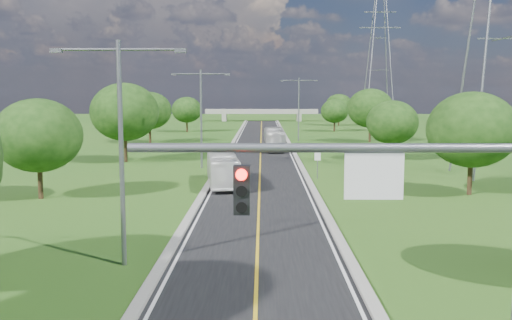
# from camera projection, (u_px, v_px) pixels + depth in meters

# --- Properties ---
(ground) EXTENTS (260.00, 260.00, 0.00)m
(ground) POSITION_uv_depth(u_px,v_px,m) (261.00, 153.00, 73.35)
(ground) COLOR #235116
(ground) RESTS_ON ground
(road) EXTENTS (8.00, 150.00, 0.06)m
(road) POSITION_uv_depth(u_px,v_px,m) (261.00, 148.00, 79.30)
(road) COLOR black
(road) RESTS_ON ground
(curb_left) EXTENTS (0.50, 150.00, 0.22)m
(curb_left) POSITION_uv_depth(u_px,v_px,m) (230.00, 147.00, 79.34)
(curb_left) COLOR gray
(curb_left) RESTS_ON ground
(curb_right) EXTENTS (0.50, 150.00, 0.22)m
(curb_right) POSITION_uv_depth(u_px,v_px,m) (291.00, 147.00, 79.25)
(curb_right) COLOR gray
(curb_right) RESTS_ON ground
(signal_mast) EXTENTS (8.54, 0.33, 7.20)m
(signal_mast) POSITION_uv_depth(u_px,v_px,m) (423.00, 227.00, 12.16)
(signal_mast) COLOR slate
(signal_mast) RESTS_ON ground
(speed_limit_sign) EXTENTS (0.55, 0.09, 2.40)m
(speed_limit_sign) POSITION_uv_depth(u_px,v_px,m) (317.00, 161.00, 51.24)
(speed_limit_sign) COLOR slate
(speed_limit_sign) RESTS_ON ground
(overpass) EXTENTS (30.00, 3.00, 3.20)m
(overpass) POSITION_uv_depth(u_px,v_px,m) (262.00, 112.00, 152.49)
(overpass) COLOR gray
(overpass) RESTS_ON ground
(streetlight_near_left) EXTENTS (5.90, 0.25, 10.00)m
(streetlight_near_left) POSITION_uv_depth(u_px,v_px,m) (121.00, 134.00, 25.06)
(streetlight_near_left) COLOR slate
(streetlight_near_left) RESTS_ON ground
(streetlight_mid_left) EXTENTS (5.90, 0.25, 10.00)m
(streetlight_mid_left) POSITION_uv_depth(u_px,v_px,m) (201.00, 110.00, 57.82)
(streetlight_mid_left) COLOR slate
(streetlight_mid_left) RESTS_ON ground
(streetlight_far_right) EXTENTS (5.90, 0.25, 10.00)m
(streetlight_far_right) POSITION_uv_depth(u_px,v_px,m) (299.00, 104.00, 90.45)
(streetlight_far_right) COLOR slate
(streetlight_far_right) RESTS_ON ground
(power_tower_near) EXTENTS (9.00, 6.40, 28.00)m
(power_tower_near) POSITION_uv_depth(u_px,v_px,m) (503.00, 23.00, 51.58)
(power_tower_near) COLOR slate
(power_tower_near) RESTS_ON ground
(power_tower_far) EXTENTS (9.00, 6.40, 28.00)m
(power_tower_far) POSITION_uv_depth(u_px,v_px,m) (379.00, 64.00, 126.00)
(power_tower_far) COLOR slate
(power_tower_far) RESTS_ON ground
(tree_lb) EXTENTS (6.30, 6.30, 7.33)m
(tree_lb) POSITION_uv_depth(u_px,v_px,m) (38.00, 135.00, 41.21)
(tree_lb) COLOR black
(tree_lb) RESTS_ON ground
(tree_lc) EXTENTS (7.56, 7.56, 8.79)m
(tree_lc) POSITION_uv_depth(u_px,v_px,m) (125.00, 112.00, 62.93)
(tree_lc) COLOR black
(tree_lc) RESTS_ON ground
(tree_ld) EXTENTS (6.72, 6.72, 7.82)m
(tree_ld) POSITION_uv_depth(u_px,v_px,m) (150.00, 111.00, 86.85)
(tree_ld) COLOR black
(tree_ld) RESTS_ON ground
(tree_le) EXTENTS (5.88, 5.88, 6.84)m
(tree_le) POSITION_uv_depth(u_px,v_px,m) (187.00, 110.00, 110.73)
(tree_le) COLOR black
(tree_le) RESTS_ON ground
(tree_rb) EXTENTS (6.72, 6.72, 7.82)m
(tree_rb) POSITION_uv_depth(u_px,v_px,m) (472.00, 130.00, 42.80)
(tree_rb) COLOR black
(tree_rb) RESTS_ON ground
(tree_rc) EXTENTS (5.88, 5.88, 6.84)m
(tree_rc) POSITION_uv_depth(u_px,v_px,m) (392.00, 122.00, 64.72)
(tree_rc) COLOR black
(tree_rc) RESTS_ON ground
(tree_rd) EXTENTS (7.14, 7.14, 8.30)m
(tree_rd) POSITION_uv_depth(u_px,v_px,m) (370.00, 108.00, 88.42)
(tree_rd) COLOR black
(tree_rd) RESTS_ON ground
(tree_re) EXTENTS (5.46, 5.46, 6.35)m
(tree_re) POSITION_uv_depth(u_px,v_px,m) (335.00, 111.00, 112.43)
(tree_re) COLOR black
(tree_re) RESTS_ON ground
(tree_rf) EXTENTS (6.30, 6.30, 7.33)m
(tree_rf) POSITION_uv_depth(u_px,v_px,m) (339.00, 106.00, 132.17)
(tree_rf) COLOR black
(tree_rf) RESTS_ON ground
(bus_outbound) EXTENTS (2.69, 10.69, 2.96)m
(bus_outbound) POSITION_uv_depth(u_px,v_px,m) (274.00, 139.00, 76.02)
(bus_outbound) COLOR beige
(bus_outbound) RESTS_ON road
(bus_inbound) EXTENTS (3.50, 9.97, 2.72)m
(bus_inbound) POSITION_uv_depth(u_px,v_px,m) (223.00, 169.00, 47.52)
(bus_inbound) COLOR white
(bus_inbound) RESTS_ON road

